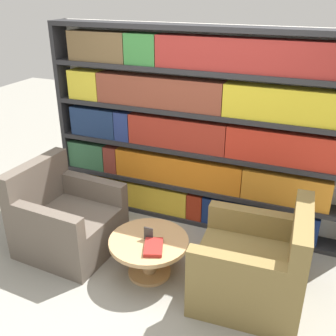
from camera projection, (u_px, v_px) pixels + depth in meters
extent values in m
plane|color=gray|center=(141.00, 300.00, 3.42)|extent=(14.00, 14.00, 0.00)
cube|color=silver|center=(201.00, 128.00, 4.26)|extent=(3.31, 0.05, 2.15)
cube|color=#262628|center=(68.00, 115.00, 4.72)|extent=(0.05, 0.30, 2.15)
cube|color=#262628|center=(194.00, 217.00, 4.60)|extent=(3.21, 0.30, 0.05)
cube|color=#262628|center=(195.00, 186.00, 4.43)|extent=(3.21, 0.30, 0.05)
cube|color=#262628|center=(196.00, 151.00, 4.25)|extent=(3.21, 0.30, 0.05)
cube|color=#262628|center=(198.00, 112.00, 4.07)|extent=(3.21, 0.30, 0.05)
cube|color=#262628|center=(199.00, 71.00, 3.89)|extent=(3.21, 0.30, 0.05)
cube|color=#262628|center=(200.00, 27.00, 3.72)|extent=(3.21, 0.30, 0.05)
cube|color=gold|center=(138.00, 193.00, 4.75)|extent=(1.29, 0.20, 0.31)
cube|color=#9F2A15|center=(196.00, 205.00, 4.49)|extent=(0.18, 0.20, 0.31)
cube|color=navy|center=(259.00, 217.00, 4.25)|extent=(1.23, 0.20, 0.31)
cube|color=#346742|center=(90.00, 154.00, 4.80)|extent=(0.48, 0.20, 0.32)
cube|color=maroon|center=(113.00, 158.00, 4.69)|extent=(0.16, 0.20, 0.32)
cube|color=orange|center=(178.00, 169.00, 4.40)|extent=(1.47, 0.20, 0.32)
cube|color=orange|center=(286.00, 188.00, 3.99)|extent=(0.88, 0.20, 0.32)
cube|color=navy|center=(96.00, 121.00, 4.57)|extent=(0.57, 0.20, 0.33)
cube|color=navy|center=(125.00, 125.00, 4.44)|extent=(0.18, 0.20, 0.33)
cube|color=maroon|center=(178.00, 132.00, 4.22)|extent=(1.09, 0.20, 0.33)
cube|color=red|center=(283.00, 147.00, 3.84)|extent=(1.10, 0.20, 0.33)
cube|color=gold|center=(87.00, 84.00, 4.43)|extent=(0.37, 0.20, 0.32)
cube|color=brown|center=(159.00, 92.00, 4.12)|extent=(1.40, 0.20, 0.32)
cube|color=gold|center=(289.00, 105.00, 3.66)|extent=(1.22, 0.20, 0.32)
cube|color=brown|center=(99.00, 46.00, 4.18)|extent=(0.67, 0.20, 0.31)
cube|color=#347937|center=(143.00, 49.00, 4.00)|extent=(0.34, 0.20, 0.31)
cube|color=maroon|center=(256.00, 56.00, 3.60)|extent=(1.95, 0.20, 0.31)
cube|color=brown|center=(71.00, 230.00, 4.01)|extent=(0.93, 0.89, 0.42)
cube|color=brown|center=(36.00, 184.00, 3.97)|extent=(0.19, 0.85, 0.48)
cube|color=brown|center=(48.00, 222.00, 3.55)|extent=(0.75, 0.16, 0.23)
cube|color=brown|center=(94.00, 188.00, 4.14)|extent=(0.75, 0.16, 0.23)
cube|color=olive|center=(248.00, 276.00, 3.38)|extent=(0.93, 0.89, 0.42)
cube|color=olive|center=(300.00, 241.00, 3.08)|extent=(0.19, 0.85, 0.48)
cube|color=olive|center=(249.00, 221.00, 3.57)|extent=(0.75, 0.16, 0.23)
cube|color=olive|center=(235.00, 270.00, 2.96)|extent=(0.75, 0.16, 0.23)
cylinder|color=tan|center=(149.00, 258.00, 3.67)|extent=(0.13, 0.13, 0.34)
cylinder|color=tan|center=(149.00, 272.00, 3.73)|extent=(0.40, 0.40, 0.03)
cylinder|color=tan|center=(149.00, 241.00, 3.59)|extent=(0.73, 0.73, 0.04)
cube|color=black|center=(149.00, 239.00, 3.57)|extent=(0.05, 0.06, 0.01)
cube|color=#2D2D2D|center=(149.00, 234.00, 3.55)|extent=(0.09, 0.01, 0.13)
cube|color=maroon|center=(153.00, 247.00, 3.44)|extent=(0.24, 0.29, 0.04)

